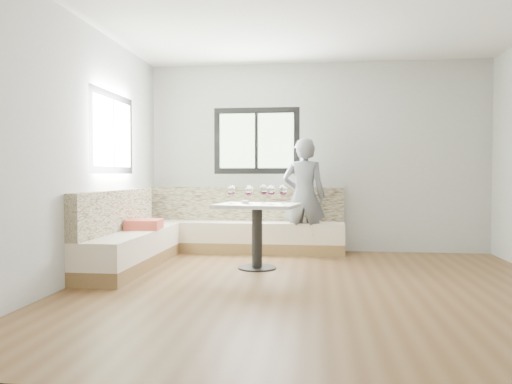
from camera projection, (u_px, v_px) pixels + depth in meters
room at (309, 148)px, 5.03m from camera, size 5.01×5.01×2.81m
banquette at (199, 234)px, 6.79m from camera, size 2.90×2.80×0.95m
table at (257, 220)px, 6.02m from camera, size 1.06×0.88×0.79m
person at (304, 197)px, 7.08m from camera, size 0.63×0.43×1.66m
olive_ramekin at (245, 202)px, 6.06m from camera, size 0.09×0.09×0.04m
wine_glass_a at (231, 191)px, 5.93m from camera, size 0.10×0.10×0.23m
wine_glass_b at (249, 191)px, 5.82m from camera, size 0.10×0.10×0.23m
wine_glass_c at (271, 191)px, 5.86m from camera, size 0.10×0.10×0.23m
wine_glass_d at (264, 191)px, 6.11m from camera, size 0.10×0.10×0.23m
wine_glass_e at (283, 191)px, 5.99m from camera, size 0.10×0.10×0.23m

